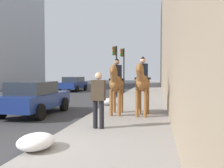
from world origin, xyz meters
name	(u,v)px	position (x,y,z in m)	size (l,w,h in m)	color
sidewalk_slab	(101,155)	(0.00, -1.60, 0.06)	(120.00, 3.20, 0.12)	gray
mounted_horse_near	(116,83)	(4.98, -1.12, 1.40)	(2.15, 0.61, 2.30)	brown
mounted_horse_far	(142,82)	(4.87, -2.18, 1.44)	(2.15, 0.64, 2.35)	brown
pedestrian_greeting	(98,96)	(2.29, -1.01, 1.10)	(0.28, 0.41, 1.70)	black
car_near_lane	(73,84)	(19.28, 5.64, 0.76)	(4.21, 2.12, 1.44)	navy
car_mid_lane	(35,98)	(4.96, 2.44, 0.75)	(4.01, 1.90, 1.44)	navy
traffic_light_near_curb	(115,62)	(15.14, 0.60, 2.68)	(0.20, 0.44, 4.01)	black
traffic_light_far_curb	(123,63)	(17.92, 0.37, 2.73)	(0.20, 0.44, 4.09)	black
snow_pile_near	(36,141)	(-0.02, -0.15, 0.29)	(1.00, 0.77, 0.35)	white
snow_pile_far	(107,102)	(8.01, -0.15, 0.29)	(1.01, 0.77, 0.35)	white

